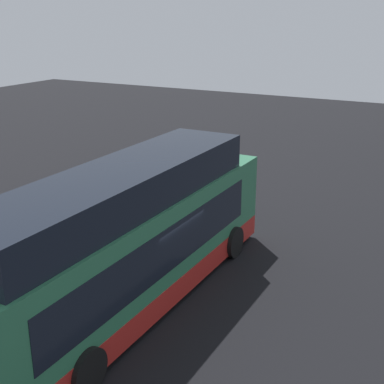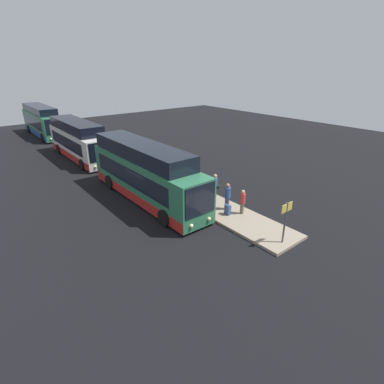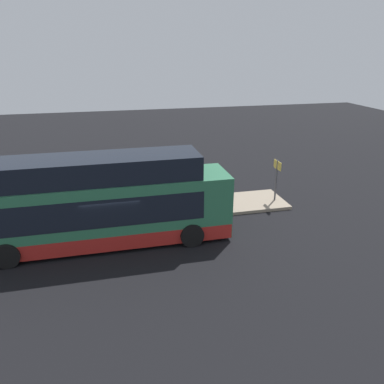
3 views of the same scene
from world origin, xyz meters
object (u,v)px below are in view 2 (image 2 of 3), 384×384
Objects in this scene: passenger_with_bags at (242,201)px; bus_second at (79,142)px; bus_lead at (145,175)px; suitcase at (228,210)px; passenger_boarding at (227,195)px; passenger_waiting at (215,185)px; bus_third at (42,122)px; trash_bin at (192,186)px; sign_post at (286,217)px.

bus_second is at bearing 143.77° from passenger_with_bags.
suitcase is (5.86, 2.63, -1.34)m from bus_lead.
passenger_boarding is 1.02× the size of passenger_waiting.
passenger_with_bags is at bearing 5.81° from bus_third.
trash_bin is (1.18, 3.43, -1.36)m from bus_lead.
passenger_waiting is 1.10× the size of passenger_with_bags.
suitcase is (-0.49, -0.84, -0.57)m from passenger_with_bags.
passenger_boarding is at bearing 46.46° from passenger_waiting.
bus_lead is 3.88m from trash_bin.
suitcase is (2.51, -1.19, -0.65)m from passenger_waiting.
suitcase is at bearing 122.25° from passenger_boarding.
bus_second is 17.47× the size of trash_bin.
bus_third is 6.20× the size of passenger_boarding.
bus_lead is 6.56× the size of passenger_boarding.
bus_lead is 5.05× the size of sign_post.
bus_second reaches higher than suitcase.
passenger_waiting is 2.85m from suitcase.
bus_lead reaches higher than bus_second.
bus_second reaches higher than passenger_with_bags.
passenger_boarding is at bearing -3.72° from trash_bin.
bus_lead is at bearing 0.00° from bus_second.
bus_second is at bearing -6.50° from passenger_boarding.
bus_lead is 5.14m from passenger_waiting.
sign_post is (10.15, 2.63, -0.09)m from bus_lead.
passenger_with_bags is at bearing 179.49° from passenger_boarding.
passenger_boarding is 0.77× the size of sign_post.
passenger_with_bags is (1.09, 0.30, -0.10)m from passenger_boarding.
passenger_boarding is at bearing 138.29° from suitcase.
passenger_boarding is at bearing 9.54° from bus_second.
bus_lead is at bearing 15.01° from passenger_boarding.
bus_third is 6.33× the size of passenger_waiting.
suitcase reaches higher than trash_bin.
passenger_boarding reaches higher than trash_bin.
bus_second reaches higher than passenger_boarding.
passenger_waiting reaches higher than trash_bin.
bus_third is 34.33m from passenger_with_bags.
trash_bin is at bearing -104.21° from passenger_waiting.
suitcase is at bearing -9.70° from trash_bin.
sign_post is (23.73, 2.63, 0.04)m from bus_second.
sign_post is (37.94, 2.63, -0.05)m from bus_third.
passenger_with_bags is at bearing 59.66° from suitcase.
bus_lead is 18.86× the size of trash_bin.
trash_bin is (-8.97, 0.81, -1.27)m from sign_post.
passenger_boarding is 4.95m from sign_post.
bus_second is 4.68× the size of sign_post.
trash_bin is (-4.68, 0.80, -0.02)m from suitcase.
bus_second is at bearing -166.90° from trash_bin.
bus_third is 4.78× the size of sign_post.
bus_third is at bearing 139.70° from passenger_with_bags.
passenger_waiting is at bearing 169.97° from sign_post.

